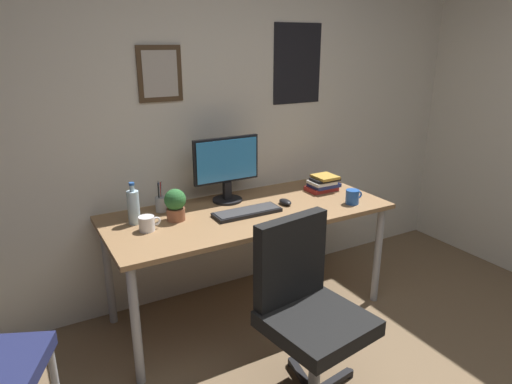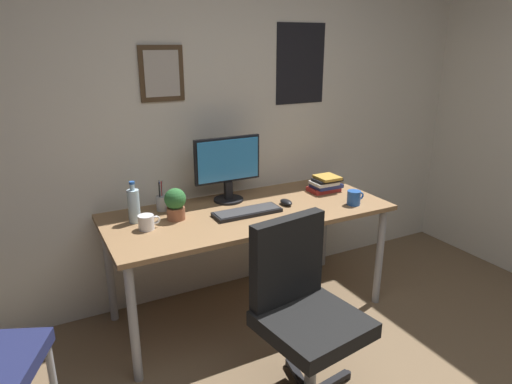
{
  "view_description": "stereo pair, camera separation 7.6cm",
  "coord_description": "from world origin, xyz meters",
  "px_view_note": "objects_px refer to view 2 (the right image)",
  "views": [
    {
      "loc": [
        -1.28,
        -0.69,
        1.76
      ],
      "look_at": [
        0.01,
        1.59,
        0.89
      ],
      "focal_mm": 31.78,
      "sensor_mm": 36.0,
      "label": 1
    },
    {
      "loc": [
        -1.21,
        -0.73,
        1.76
      ],
      "look_at": [
        0.01,
        1.59,
        0.89
      ],
      "focal_mm": 31.78,
      "sensor_mm": 36.0,
      "label": 2
    }
  ],
  "objects_px": {
    "computer_mouse": "(286,202)",
    "monitor": "(228,166)",
    "keyboard": "(247,212)",
    "coffee_mug_near": "(354,198)",
    "office_chair": "(302,305)",
    "coffee_mug_far": "(147,222)",
    "potted_plant": "(175,203)",
    "book_stack_left": "(325,184)",
    "pen_cup": "(162,202)",
    "water_bottle": "(134,205)"
  },
  "relations": [
    {
      "from": "computer_mouse",
      "to": "monitor",
      "type": "bearing_deg",
      "value": 139.69
    },
    {
      "from": "keyboard",
      "to": "coffee_mug_near",
      "type": "height_order",
      "value": "coffee_mug_near"
    },
    {
      "from": "office_chair",
      "to": "coffee_mug_far",
      "type": "xyz_separation_m",
      "value": [
        -0.54,
        0.8,
        0.25
      ]
    },
    {
      "from": "office_chair",
      "to": "coffee_mug_near",
      "type": "height_order",
      "value": "office_chair"
    },
    {
      "from": "office_chair",
      "to": "potted_plant",
      "type": "distance_m",
      "value": 0.99
    },
    {
      "from": "office_chair",
      "to": "monitor",
      "type": "xyz_separation_m",
      "value": [
        0.08,
        1.03,
        0.45
      ]
    },
    {
      "from": "office_chair",
      "to": "coffee_mug_far",
      "type": "bearing_deg",
      "value": 124.06
    },
    {
      "from": "monitor",
      "to": "book_stack_left",
      "type": "relative_size",
      "value": 2.08
    },
    {
      "from": "coffee_mug_far",
      "to": "pen_cup",
      "type": "xyz_separation_m",
      "value": [
        0.17,
        0.26,
        0.01
      ]
    },
    {
      "from": "computer_mouse",
      "to": "coffee_mug_far",
      "type": "xyz_separation_m",
      "value": [
        -0.92,
        0.02,
        0.02
      ]
    },
    {
      "from": "keyboard",
      "to": "coffee_mug_far",
      "type": "height_order",
      "value": "coffee_mug_far"
    },
    {
      "from": "computer_mouse",
      "to": "potted_plant",
      "type": "distance_m",
      "value": 0.73
    },
    {
      "from": "keyboard",
      "to": "potted_plant",
      "type": "bearing_deg",
      "value": 163.86
    },
    {
      "from": "keyboard",
      "to": "water_bottle",
      "type": "bearing_deg",
      "value": 163.74
    },
    {
      "from": "keyboard",
      "to": "water_bottle",
      "type": "xyz_separation_m",
      "value": [
        -0.65,
        0.19,
        0.09
      ]
    },
    {
      "from": "potted_plant",
      "to": "book_stack_left",
      "type": "xyz_separation_m",
      "value": [
        1.12,
        0.02,
        -0.05
      ]
    },
    {
      "from": "water_bottle",
      "to": "potted_plant",
      "type": "height_order",
      "value": "water_bottle"
    },
    {
      "from": "coffee_mug_near",
      "to": "monitor",
      "type": "bearing_deg",
      "value": 146.85
    },
    {
      "from": "keyboard",
      "to": "pen_cup",
      "type": "bearing_deg",
      "value": 145.79
    },
    {
      "from": "office_chair",
      "to": "keyboard",
      "type": "relative_size",
      "value": 2.21
    },
    {
      "from": "office_chair",
      "to": "computer_mouse",
      "type": "height_order",
      "value": "office_chair"
    },
    {
      "from": "computer_mouse",
      "to": "potted_plant",
      "type": "height_order",
      "value": "potted_plant"
    },
    {
      "from": "monitor",
      "to": "computer_mouse",
      "type": "height_order",
      "value": "monitor"
    },
    {
      "from": "office_chair",
      "to": "coffee_mug_near",
      "type": "distance_m",
      "value": 1.0
    },
    {
      "from": "monitor",
      "to": "coffee_mug_near",
      "type": "relative_size",
      "value": 3.65
    },
    {
      "from": "office_chair",
      "to": "water_bottle",
      "type": "xyz_separation_m",
      "value": [
        -0.58,
        0.94,
        0.32
      ]
    },
    {
      "from": "computer_mouse",
      "to": "coffee_mug_far",
      "type": "bearing_deg",
      "value": 178.65
    },
    {
      "from": "pen_cup",
      "to": "book_stack_left",
      "type": "relative_size",
      "value": 0.9
    },
    {
      "from": "computer_mouse",
      "to": "water_bottle",
      "type": "xyz_separation_m",
      "value": [
        -0.95,
        0.16,
        0.09
      ]
    },
    {
      "from": "water_bottle",
      "to": "office_chair",
      "type": "bearing_deg",
      "value": -58.6
    },
    {
      "from": "water_bottle",
      "to": "potted_plant",
      "type": "distance_m",
      "value": 0.24
    },
    {
      "from": "computer_mouse",
      "to": "pen_cup",
      "type": "distance_m",
      "value": 0.8
    },
    {
      "from": "keyboard",
      "to": "water_bottle",
      "type": "distance_m",
      "value": 0.69
    },
    {
      "from": "keyboard",
      "to": "office_chair",
      "type": "bearing_deg",
      "value": -95.81
    },
    {
      "from": "keyboard",
      "to": "coffee_mug_far",
      "type": "distance_m",
      "value": 0.62
    },
    {
      "from": "pen_cup",
      "to": "book_stack_left",
      "type": "xyz_separation_m",
      "value": [
        1.15,
        -0.17,
        0.0
      ]
    },
    {
      "from": "office_chair",
      "to": "coffee_mug_near",
      "type": "bearing_deg",
      "value": 36.72
    },
    {
      "from": "office_chair",
      "to": "book_stack_left",
      "type": "height_order",
      "value": "office_chair"
    },
    {
      "from": "coffee_mug_far",
      "to": "book_stack_left",
      "type": "height_order",
      "value": "book_stack_left"
    },
    {
      "from": "coffee_mug_far",
      "to": "pen_cup",
      "type": "distance_m",
      "value": 0.31
    },
    {
      "from": "keyboard",
      "to": "water_bottle",
      "type": "height_order",
      "value": "water_bottle"
    },
    {
      "from": "water_bottle",
      "to": "book_stack_left",
      "type": "relative_size",
      "value": 1.14
    },
    {
      "from": "office_chair",
      "to": "book_stack_left",
      "type": "xyz_separation_m",
      "value": [
        0.77,
        0.89,
        0.26
      ]
    },
    {
      "from": "keyboard",
      "to": "pen_cup",
      "type": "distance_m",
      "value": 0.55
    },
    {
      "from": "office_chair",
      "to": "computer_mouse",
      "type": "xyz_separation_m",
      "value": [
        0.38,
        0.78,
        0.23
      ]
    },
    {
      "from": "water_bottle",
      "to": "monitor",
      "type": "bearing_deg",
      "value": 8.05
    },
    {
      "from": "office_chair",
      "to": "monitor",
      "type": "bearing_deg",
      "value": 85.82
    },
    {
      "from": "potted_plant",
      "to": "pen_cup",
      "type": "distance_m",
      "value": 0.19
    },
    {
      "from": "office_chair",
      "to": "keyboard",
      "type": "height_order",
      "value": "office_chair"
    },
    {
      "from": "monitor",
      "to": "pen_cup",
      "type": "xyz_separation_m",
      "value": [
        -0.45,
        0.03,
        -0.19
      ]
    }
  ]
}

